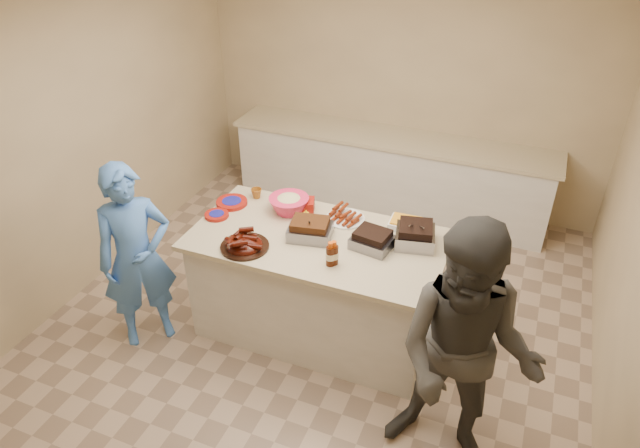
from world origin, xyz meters
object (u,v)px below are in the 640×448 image
at_px(rib_platter, 245,247).
at_px(plastic_cup, 257,198).
at_px(coleslaw_bowl, 289,212).
at_px(island, 318,328).
at_px(mustard_bottle, 306,224).
at_px(bbq_bottle_a, 330,265).
at_px(bbq_bottle_b, 334,264).
at_px(roasting_pan, 414,244).
at_px(guest_blue, 153,333).

bearing_deg(rib_platter, plastic_cup, 110.50).
bearing_deg(coleslaw_bowl, rib_platter, -99.05).
height_order(island, plastic_cup, plastic_cup).
bearing_deg(mustard_bottle, bbq_bottle_a, -49.41).
relative_size(coleslaw_bowl, bbq_bottle_b, 1.73).
bearing_deg(bbq_bottle_a, rib_platter, -176.58).
xyz_separation_m(roasting_pan, bbq_bottle_b, (-0.49, -0.47, 0.00)).
bearing_deg(bbq_bottle_b, bbq_bottle_a, -131.78).
relative_size(bbq_bottle_b, guest_blue, 0.12).
bearing_deg(roasting_pan, bbq_bottle_b, -147.89).
xyz_separation_m(island, rib_platter, (-0.47, -0.33, 0.95)).
height_order(island, coleslaw_bowl, coleslaw_bowl).
height_order(island, bbq_bottle_b, bbq_bottle_b).
distance_m(mustard_bottle, plastic_cup, 0.61).
xyz_separation_m(roasting_pan, bbq_bottle_a, (-0.50, -0.49, 0.00)).
height_order(coleslaw_bowl, mustard_bottle, coleslaw_bowl).
bearing_deg(mustard_bottle, plastic_cup, 158.52).
distance_m(plastic_cup, guest_blue, 1.48).
xyz_separation_m(island, bbq_bottle_a, (0.22, -0.29, 0.95)).
bearing_deg(island, coleslaw_bowl, 143.37).
bearing_deg(island, mustard_bottle, 136.00).
relative_size(coleslaw_bowl, mustard_bottle, 2.53).
height_order(coleslaw_bowl, bbq_bottle_a, coleslaw_bowl).
bearing_deg(coleslaw_bowl, plastic_cup, 163.41).
bearing_deg(roasting_pan, bbq_bottle_a, -147.73).
bearing_deg(mustard_bottle, coleslaw_bowl, 150.66).
relative_size(bbq_bottle_a, guest_blue, 0.12).
height_order(plastic_cup, guest_blue, plastic_cup).
bearing_deg(bbq_bottle_b, plastic_cup, 146.18).
relative_size(island, bbq_bottle_a, 10.24).
xyz_separation_m(coleslaw_bowl, mustard_bottle, (0.21, -0.12, 0.00)).
distance_m(roasting_pan, coleslaw_bowl, 1.10).
height_order(rib_platter, mustard_bottle, rib_platter).
height_order(roasting_pan, mustard_bottle, mustard_bottle).
bearing_deg(island, rib_platter, -144.88).
xyz_separation_m(coleslaw_bowl, plastic_cup, (-0.36, 0.11, 0.00)).
relative_size(roasting_pan, guest_blue, 0.18).
height_order(bbq_bottle_a, guest_blue, bbq_bottle_a).
relative_size(island, coleslaw_bowl, 5.93).
xyz_separation_m(island, coleslaw_bowl, (-0.37, 0.27, 0.95)).
xyz_separation_m(island, bbq_bottle_b, (0.24, -0.27, 0.95)).
xyz_separation_m(island, mustard_bottle, (-0.17, 0.16, 0.95)).
height_order(roasting_pan, coleslaw_bowl, coleslaw_bowl).
distance_m(bbq_bottle_b, plastic_cup, 1.17).
height_order(coleslaw_bowl, plastic_cup, coleslaw_bowl).
xyz_separation_m(coleslaw_bowl, guest_blue, (-0.93, -0.87, -0.95)).
height_order(mustard_bottle, plastic_cup, mustard_bottle).
xyz_separation_m(rib_platter, bbq_bottle_b, (0.70, 0.06, 0.00)).
bearing_deg(rib_platter, island, 35.21).
distance_m(rib_platter, plastic_cup, 0.76).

